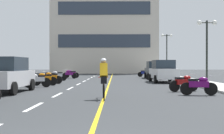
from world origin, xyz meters
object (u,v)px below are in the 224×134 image
(parked_car_far, at_px, (155,70))
(motorcycle_5, at_px, (37,80))
(motorcycle_8, at_px, (49,77))
(motorcycle_4, at_px, (184,83))
(motorcycle_13, at_px, (145,73))
(motorcycle_9, at_px, (57,76))
(cyclist_rider, at_px, (104,78))
(motorcycle_12, at_px, (71,74))
(motorcycle_10, at_px, (155,75))
(motorcycle_3, at_px, (199,85))
(motorcycle_7, at_px, (51,77))
(street_lamp_mid, at_px, (207,36))
(street_lamp_far, at_px, (167,45))
(parked_car_mid, at_px, (163,71))
(motorcycle_11, at_px, (69,74))
(motorcycle_6, at_px, (45,79))
(parked_car_near, at_px, (7,75))

(parked_car_far, relative_size, motorcycle_5, 2.58)
(parked_car_far, bearing_deg, motorcycle_8, -140.70)
(motorcycle_4, bearing_deg, motorcycle_13, 90.38)
(parked_car_far, height_order, motorcycle_9, parked_car_far)
(parked_car_far, bearing_deg, cyclist_rider, -103.54)
(motorcycle_12, bearing_deg, motorcycle_9, -93.41)
(motorcycle_10, bearing_deg, motorcycle_3, -89.23)
(motorcycle_5, relative_size, motorcycle_12, 0.97)
(motorcycle_7, xyz_separation_m, motorcycle_13, (8.38, 13.23, 0.00))
(motorcycle_5, xyz_separation_m, motorcycle_7, (0.07, 3.74, 0.00))
(street_lamp_mid, xyz_separation_m, motorcycle_4, (-2.97, -5.75, -3.02))
(street_lamp_far, distance_m, motorcycle_8, 19.08)
(motorcycle_12, bearing_deg, parked_car_mid, -43.56)
(street_lamp_far, xyz_separation_m, motorcycle_7, (-11.49, -15.99, -3.51))
(parked_car_mid, relative_size, cyclist_rider, 2.41)
(motorcycle_10, bearing_deg, motorcycle_11, 158.83)
(street_lamp_far, bearing_deg, motorcycle_7, -125.70)
(motorcycle_3, distance_m, motorcycle_12, 20.84)
(parked_car_far, xyz_separation_m, motorcycle_13, (-0.71, 3.83, -0.44))
(motorcycle_5, relative_size, motorcycle_6, 0.97)
(motorcycle_12, bearing_deg, street_lamp_mid, -44.26)
(motorcycle_6, height_order, motorcycle_7, same)
(motorcycle_5, bearing_deg, parked_car_mid, 32.83)
(motorcycle_6, bearing_deg, motorcycle_9, 93.37)
(street_lamp_far, height_order, motorcycle_13, street_lamp_far)
(parked_car_near, height_order, parked_car_mid, same)
(parked_car_mid, bearing_deg, motorcycle_12, 136.44)
(motorcycle_5, distance_m, motorcycle_12, 14.09)
(street_lamp_mid, xyz_separation_m, cyclist_rider, (-7.09, -9.29, -2.61))
(motorcycle_3, height_order, motorcycle_13, same)
(motorcycle_9, bearing_deg, motorcycle_13, 45.78)
(parked_car_far, distance_m, motorcycle_13, 3.93)
(motorcycle_8, bearing_deg, motorcycle_4, -42.15)
(motorcycle_7, distance_m, motorcycle_9, 4.24)
(parked_car_mid, distance_m, motorcycle_4, 8.59)
(parked_car_mid, xyz_separation_m, motorcycle_4, (-0.27, -8.58, -0.44))
(street_lamp_mid, height_order, cyclist_rider, street_lamp_mid)
(street_lamp_mid, distance_m, street_lamp_far, 16.85)
(parked_car_near, height_order, motorcycle_12, parked_car_near)
(motorcycle_11, bearing_deg, street_lamp_far, 31.48)
(street_lamp_mid, xyz_separation_m, motorcycle_12, (-11.50, 11.20, -3.02))
(motorcycle_3, xyz_separation_m, motorcycle_11, (-8.77, 17.51, 0.00))
(motorcycle_4, bearing_deg, cyclist_rider, -139.29)
(parked_car_far, distance_m, motorcycle_11, 9.12)
(street_lamp_mid, distance_m, motorcycle_7, 11.91)
(motorcycle_6, relative_size, cyclist_rider, 0.96)
(street_lamp_mid, height_order, motorcycle_9, street_lamp_mid)
(motorcycle_7, height_order, motorcycle_10, same)
(motorcycle_5, xyz_separation_m, motorcycle_12, (0.06, 14.09, 0.00))
(motorcycle_3, distance_m, motorcycle_11, 19.58)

